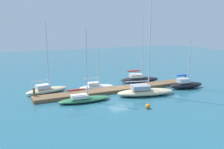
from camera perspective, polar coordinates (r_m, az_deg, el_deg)
ground_plane at (r=34.76m, az=1.44°, el=-3.83°), size 120.00×120.00×0.00m
dock_pier at (r=34.70m, az=1.44°, el=-3.46°), size 23.22×2.15×0.46m
dock_piling_near_end at (r=32.13m, az=-17.49°, el=-4.25°), size 0.28×0.28×1.51m
dock_piling_far_end at (r=40.13m, az=16.46°, el=-1.11°), size 0.28×0.28×1.51m
sailboat_0 at (r=34.79m, az=-14.85°, el=-3.30°), size 6.06×2.97×9.52m
sailboat_1 at (r=30.08m, az=-6.50°, el=-5.44°), size 6.54×2.25×8.70m
sailboat_2 at (r=35.78m, az=-3.65°, el=-2.69°), size 5.22×2.08×6.38m
sailboat_3 at (r=32.79m, az=7.61°, el=-3.76°), size 8.01×4.12×12.75m
sailboat_4 at (r=40.23m, az=6.27°, el=-0.92°), size 6.68×3.44×10.17m
sailboat_5 at (r=37.69m, az=16.63°, el=-2.14°), size 5.53×2.23×7.17m
mooring_buoy_orange at (r=27.90m, az=8.28°, el=-7.24°), size 0.55×0.55×0.55m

